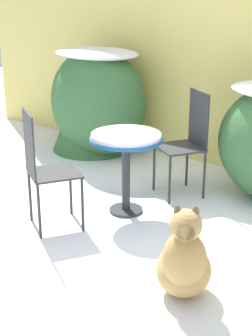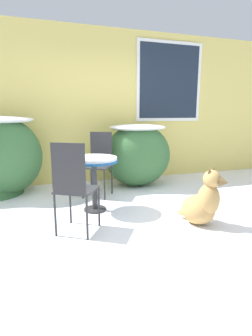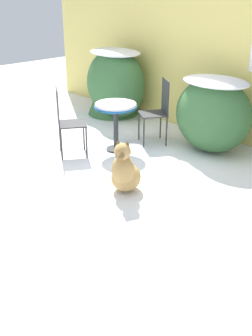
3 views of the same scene
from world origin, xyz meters
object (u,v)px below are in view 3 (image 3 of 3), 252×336
object	(u,v)px
patio_chair_near_table	(158,109)
patio_chair_far_side	(66,119)
patio_table	(116,111)
dog	(125,173)

from	to	relation	value
patio_chair_near_table	patio_chair_far_side	xyz separation A→B (m)	(-0.56, -1.35, 0.00)
patio_chair_far_side	patio_chair_near_table	bearing A→B (deg)	-80.78
patio_chair_near_table	patio_chair_far_side	world-z (taller)	same
patio_table	patio_chair_far_side	bearing A→B (deg)	-117.64
patio_chair_near_table	dog	bearing A→B (deg)	-27.34
patio_chair_near_table	dog	size ratio (longest dim) A/B	1.45
patio_table	dog	world-z (taller)	patio_table
patio_chair_far_side	dog	world-z (taller)	patio_chair_far_side
patio_chair_near_table	patio_chair_far_side	size ratio (longest dim) A/B	1.00
patio_chair_far_side	dog	bearing A→B (deg)	-156.28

